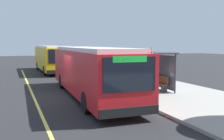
{
  "coord_description": "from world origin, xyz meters",
  "views": [
    {
      "loc": [
        15.34,
        -3.37,
        3.13
      ],
      "look_at": [
        2.28,
        1.69,
        1.75
      ],
      "focal_mm": 41.88,
      "sensor_mm": 36.0,
      "label": 1
    }
  ],
  "objects_px": {
    "transit_bus_main": "(90,70)",
    "transit_bus_second": "(51,58)",
    "route_sign_post": "(151,66)",
    "pedestrian_commuter": "(129,73)",
    "waiting_bench": "(159,83)"
  },
  "relations": [
    {
      "from": "transit_bus_second",
      "to": "route_sign_post",
      "type": "bearing_deg",
      "value": 9.22
    },
    {
      "from": "transit_bus_second",
      "to": "pedestrian_commuter",
      "type": "xyz_separation_m",
      "value": [
        13.34,
        3.54,
        -0.5
      ]
    },
    {
      "from": "waiting_bench",
      "to": "pedestrian_commuter",
      "type": "distance_m",
      "value": 2.61
    },
    {
      "from": "pedestrian_commuter",
      "to": "transit_bus_second",
      "type": "bearing_deg",
      "value": -165.15
    },
    {
      "from": "transit_bus_second",
      "to": "route_sign_post",
      "type": "relative_size",
      "value": 3.87
    },
    {
      "from": "transit_bus_main",
      "to": "route_sign_post",
      "type": "relative_size",
      "value": 4.3
    },
    {
      "from": "transit_bus_second",
      "to": "waiting_bench",
      "type": "height_order",
      "value": "transit_bus_second"
    },
    {
      "from": "route_sign_post",
      "to": "pedestrian_commuter",
      "type": "xyz_separation_m",
      "value": [
        -4.28,
        0.68,
        -0.84
      ]
    },
    {
      "from": "transit_bus_main",
      "to": "route_sign_post",
      "type": "bearing_deg",
      "value": 49.24
    },
    {
      "from": "transit_bus_main",
      "to": "transit_bus_second",
      "type": "relative_size",
      "value": 1.11
    },
    {
      "from": "pedestrian_commuter",
      "to": "waiting_bench",
      "type": "bearing_deg",
      "value": 25.08
    },
    {
      "from": "route_sign_post",
      "to": "pedestrian_commuter",
      "type": "bearing_deg",
      "value": 171.03
    },
    {
      "from": "transit_bus_main",
      "to": "waiting_bench",
      "type": "height_order",
      "value": "transit_bus_main"
    },
    {
      "from": "transit_bus_main",
      "to": "pedestrian_commuter",
      "type": "distance_m",
      "value": 3.96
    },
    {
      "from": "transit_bus_main",
      "to": "pedestrian_commuter",
      "type": "relative_size",
      "value": 7.13
    }
  ]
}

